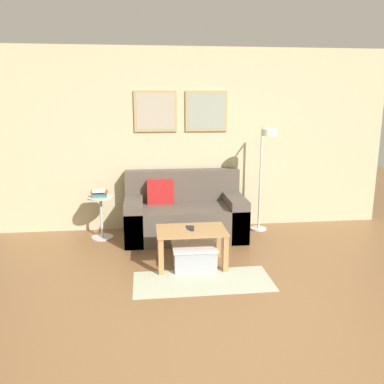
% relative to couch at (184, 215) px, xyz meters
% --- Properties ---
extents(ground_plane, '(16.00, 16.00, 0.00)m').
position_rel_couch_xyz_m(ground_plane, '(0.21, -2.91, -0.30)').
color(ground_plane, brown).
extents(wall_back, '(5.60, 0.09, 2.55)m').
position_rel_couch_xyz_m(wall_back, '(0.20, 0.45, 0.98)').
color(wall_back, '#C6BC93').
rests_on(wall_back, ground_plane).
extents(area_rug, '(1.44, 0.63, 0.01)m').
position_rel_couch_xyz_m(area_rug, '(0.05, -1.46, -0.30)').
color(area_rug, '#B2B79E').
rests_on(area_rug, ground_plane).
extents(couch, '(1.61, 0.85, 0.88)m').
position_rel_couch_xyz_m(couch, '(0.00, 0.00, 0.00)').
color(couch, brown).
rests_on(couch, ground_plane).
extents(coffee_table, '(0.78, 0.51, 0.42)m').
position_rel_couch_xyz_m(coffee_table, '(-0.02, -1.01, 0.03)').
color(coffee_table, '#AD7F4C').
rests_on(coffee_table, ground_plane).
extents(storage_bin, '(0.49, 0.43, 0.25)m').
position_rel_couch_xyz_m(storage_bin, '(0.01, -1.06, -0.18)').
color(storage_bin, '#9EA3A8').
rests_on(storage_bin, ground_plane).
extents(floor_lamp, '(0.23, 0.55, 1.48)m').
position_rel_couch_xyz_m(floor_lamp, '(1.10, -0.05, 0.77)').
color(floor_lamp, silver).
rests_on(floor_lamp, ground_plane).
extents(side_table, '(0.35, 0.35, 0.58)m').
position_rel_couch_xyz_m(side_table, '(-1.12, 0.05, 0.04)').
color(side_table, silver).
rests_on(side_table, ground_plane).
extents(book_stack, '(0.23, 0.20, 0.09)m').
position_rel_couch_xyz_m(book_stack, '(-1.13, 0.06, 0.32)').
color(book_stack, '#387F4C').
rests_on(book_stack, side_table).
extents(remote_control, '(0.06, 0.15, 0.02)m').
position_rel_couch_xyz_m(remote_control, '(-0.01, -1.00, 0.13)').
color(remote_control, '#232328').
rests_on(remote_control, coffee_table).
extents(cell_phone, '(0.07, 0.14, 0.01)m').
position_rel_couch_xyz_m(cell_phone, '(-0.03, -0.95, 0.12)').
color(cell_phone, '#1E2338').
rests_on(cell_phone, coffee_table).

